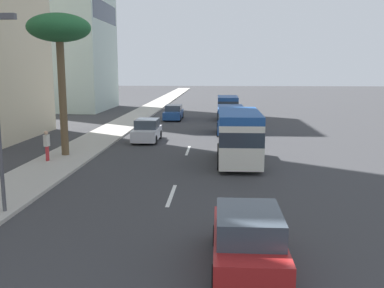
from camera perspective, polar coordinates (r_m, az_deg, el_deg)
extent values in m
plane|color=#38383A|center=(35.35, 0.26, 1.30)|extent=(198.00, 198.00, 0.00)
cube|color=#B2ADA3|center=(36.41, -10.90, 1.50)|extent=(162.00, 3.19, 0.15)
cube|color=silver|center=(18.46, -2.73, -6.78)|extent=(3.20, 0.16, 0.01)
cube|color=silver|center=(28.29, -0.54, -0.86)|extent=(3.20, 0.16, 0.01)
cube|color=#1E478C|center=(45.58, -2.46, 3.94)|extent=(4.79, 1.76, 0.74)
cube|color=#38424C|center=(45.75, -2.44, 4.82)|extent=(2.63, 1.62, 0.61)
cylinder|color=black|center=(44.05, -1.61, 3.44)|extent=(0.64, 0.22, 0.64)
cylinder|color=black|center=(44.23, -3.70, 3.45)|extent=(0.64, 0.22, 0.64)
cylinder|color=black|center=(47.00, -1.29, 3.85)|extent=(0.64, 0.22, 0.64)
cylinder|color=black|center=(47.16, -3.25, 3.86)|extent=(0.64, 0.22, 0.64)
cube|color=silver|center=(24.40, 6.21, 0.60)|extent=(6.03, 2.26, 2.29)
cube|color=#1E4C93|center=(24.22, 6.27, 3.78)|extent=(6.03, 2.26, 0.44)
cube|color=#28333D|center=(24.34, 6.23, 1.61)|extent=(6.04, 2.26, 0.76)
cylinder|color=black|center=(26.26, 3.66, -0.81)|extent=(0.84, 0.26, 0.84)
cylinder|color=black|center=(26.36, 8.33, -0.86)|extent=(0.84, 0.26, 0.84)
cylinder|color=black|center=(22.84, 3.68, -2.45)|extent=(0.84, 0.26, 0.84)
cylinder|color=black|center=(22.95, 9.05, -2.49)|extent=(0.84, 0.26, 0.84)
cube|color=#A51E1E|center=(12.07, 7.37, -13.25)|extent=(4.27, 1.83, 0.81)
cube|color=#38424C|center=(11.60, 7.52, -10.33)|extent=(2.35, 1.68, 0.66)
cylinder|color=black|center=(13.36, 3.27, -12.02)|extent=(0.64, 0.22, 0.64)
cylinder|color=black|center=(13.47, 10.61, -12.00)|extent=(0.64, 0.22, 0.64)
cylinder|color=black|center=(10.95, 3.22, -17.21)|extent=(0.64, 0.22, 0.64)
cylinder|color=black|center=(11.08, 12.36, -17.10)|extent=(0.64, 0.22, 0.64)
cube|color=#1E478C|center=(35.52, 5.10, 3.30)|extent=(4.95, 2.09, 2.05)
cube|color=#2D3842|center=(35.47, 5.11, 4.02)|extent=(4.96, 2.10, 0.49)
cylinder|color=black|center=(37.08, 3.48, 2.26)|extent=(0.72, 0.24, 0.72)
cylinder|color=black|center=(37.14, 6.55, 2.22)|extent=(0.72, 0.24, 0.72)
cylinder|color=black|center=(34.14, 3.48, 1.59)|extent=(0.72, 0.24, 0.72)
cylinder|color=black|center=(34.20, 6.81, 1.55)|extent=(0.72, 0.24, 0.72)
cube|color=#1E478C|center=(45.54, 4.73, 4.88)|extent=(4.81, 2.07, 2.24)
cube|color=#2D3842|center=(45.50, 4.74, 5.50)|extent=(4.82, 2.07, 0.54)
cylinder|color=black|center=(47.06, 3.48, 3.89)|extent=(0.72, 0.24, 0.72)
cylinder|color=black|center=(47.10, 5.87, 3.86)|extent=(0.72, 0.24, 0.72)
cylinder|color=black|center=(44.19, 3.48, 3.50)|extent=(0.72, 0.24, 0.72)
cylinder|color=black|center=(44.23, 6.03, 3.47)|extent=(0.72, 0.24, 0.72)
cube|color=silver|center=(32.03, -5.98, 1.39)|extent=(4.03, 1.73, 0.79)
cube|color=#38424C|center=(32.13, -5.94, 2.71)|extent=(2.22, 1.59, 0.65)
cylinder|color=black|center=(30.73, -4.88, 0.56)|extent=(0.64, 0.22, 0.64)
cylinder|color=black|center=(31.00, -7.79, 0.59)|extent=(0.64, 0.22, 0.64)
cylinder|color=black|center=(33.18, -4.26, 1.27)|extent=(0.64, 0.22, 0.64)
cylinder|color=black|center=(33.43, -6.97, 1.28)|extent=(0.64, 0.22, 0.64)
cylinder|color=red|center=(25.71, -18.65, -1.23)|extent=(0.14, 0.14, 0.83)
cylinder|color=red|center=(25.85, -18.52, -1.16)|extent=(0.14, 0.14, 0.83)
cube|color=beige|center=(25.65, -18.68, 0.44)|extent=(0.36, 0.28, 0.66)
sphere|color=tan|center=(25.59, -18.73, 1.42)|extent=(0.23, 0.23, 0.23)
cylinder|color=brown|center=(26.85, -16.74, 5.92)|extent=(0.44, 0.44, 6.95)
ellipsoid|color=#236033|center=(26.90, -17.18, 14.49)|extent=(3.64, 3.64, 1.64)
cube|color=#4C4C51|center=(16.57, -23.78, 15.20)|extent=(0.24, 0.90, 0.20)
cube|color=#2D3847|center=(57.97, -11.44, 16.72)|extent=(11.25, 0.08, 2.45)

